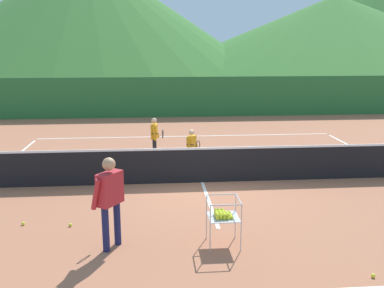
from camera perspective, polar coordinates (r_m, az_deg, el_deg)
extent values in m
plane|color=#A86647|center=(11.83, 1.34, -5.04)|extent=(120.00, 120.00, 0.00)
cube|color=white|center=(17.66, -0.80, 1.04)|extent=(11.81, 0.08, 0.01)
cube|color=white|center=(11.83, 1.34, -5.03)|extent=(0.08, 6.10, 0.01)
cube|color=black|center=(11.69, 1.36, -2.90)|extent=(11.36, 0.02, 0.92)
cube|color=white|center=(11.57, 1.37, -0.59)|extent=(11.36, 0.03, 0.06)
cylinder|color=#191E4C|center=(8.08, -11.26, -10.90)|extent=(0.13, 0.13, 0.85)
cylinder|color=#191E4C|center=(8.30, -9.78, -10.16)|extent=(0.13, 0.13, 0.85)
cube|color=#B2262D|center=(7.93, -10.72, -5.74)|extent=(0.48, 0.55, 0.60)
sphere|color=tan|center=(7.80, -10.86, -2.60)|extent=(0.23, 0.23, 0.23)
cylinder|color=#B2262D|center=(7.78, -12.51, -6.47)|extent=(0.24, 0.21, 0.58)
cylinder|color=#B2262D|center=(8.18, -9.62, -5.42)|extent=(0.20, 0.17, 0.58)
torus|color=#262628|center=(8.36, -10.98, -5.47)|extent=(0.18, 0.25, 0.29)
cylinder|color=black|center=(8.20, -9.67, -5.76)|extent=(0.20, 0.15, 0.03)
cylinder|color=black|center=(14.39, -4.87, -0.44)|extent=(0.10, 0.10, 0.66)
cylinder|color=black|center=(14.15, -4.99, -0.68)|extent=(0.10, 0.10, 0.66)
cube|color=orange|center=(14.15, -4.97, 1.66)|extent=(0.23, 0.41, 0.46)
sphere|color=#DBAD84|center=(14.08, -5.00, 3.06)|extent=(0.18, 0.18, 0.18)
cylinder|color=orange|center=(14.37, -4.64, 1.72)|extent=(0.19, 0.09, 0.45)
cylinder|color=orange|center=(13.93, -4.95, 1.34)|extent=(0.14, 0.09, 0.45)
torus|color=#262628|center=(13.90, -3.86, 1.33)|extent=(0.06, 0.29, 0.29)
cylinder|color=black|center=(13.93, -4.86, 1.33)|extent=(0.22, 0.06, 0.03)
cylinder|color=silver|center=(13.13, 0.14, -1.86)|extent=(0.09, 0.09, 0.59)
cylinder|color=silver|center=(12.93, -0.28, -2.10)|extent=(0.09, 0.09, 0.59)
cube|color=orange|center=(12.91, -0.06, 0.18)|extent=(0.32, 0.39, 0.42)
sphere|color=#DBAD84|center=(12.84, -0.07, 1.55)|extent=(0.16, 0.16, 0.16)
cylinder|color=orange|center=(13.07, 0.51, 0.23)|extent=(0.17, 0.13, 0.41)
cylinder|color=orange|center=(12.72, -0.33, -0.14)|extent=(0.14, 0.12, 0.41)
torus|color=#262628|center=(12.61, 0.78, -0.19)|extent=(0.16, 0.26, 0.29)
cylinder|color=black|center=(12.71, -0.22, -0.08)|extent=(0.20, 0.13, 0.03)
cylinder|color=#B7B7BC|center=(8.39, 1.91, -9.54)|extent=(0.02, 0.02, 0.89)
cylinder|color=#B7B7BC|center=(8.48, 5.72, -9.38)|extent=(0.02, 0.02, 0.89)
cylinder|color=#B7B7BC|center=(7.88, 2.40, -11.10)|extent=(0.02, 0.02, 0.89)
cylinder|color=#B7B7BC|center=(7.97, 6.47, -10.89)|extent=(0.02, 0.02, 0.89)
cube|color=#B7B7BC|center=(8.13, 4.14, -9.53)|extent=(0.56, 0.56, 0.01)
cube|color=#B7B7BC|center=(8.27, 3.87, -6.61)|extent=(0.56, 0.02, 0.02)
cube|color=#B7B7BC|center=(7.75, 4.50, -7.99)|extent=(0.56, 0.02, 0.02)
cube|color=#B7B7BC|center=(7.97, 2.17, -7.36)|extent=(0.02, 0.56, 0.02)
cube|color=#B7B7BC|center=(8.06, 6.16, -7.20)|extent=(0.02, 0.56, 0.02)
sphere|color=yellow|center=(7.98, 3.40, -9.69)|extent=(0.07, 0.07, 0.07)
sphere|color=yellow|center=(8.04, 3.32, -9.51)|extent=(0.07, 0.07, 0.07)
sphere|color=yellow|center=(8.10, 3.24, -9.32)|extent=(0.07, 0.07, 0.07)
sphere|color=yellow|center=(8.16, 3.21, -9.18)|extent=(0.07, 0.07, 0.07)
sphere|color=yellow|center=(8.22, 3.11, -9.04)|extent=(0.07, 0.07, 0.07)
sphere|color=yellow|center=(8.00, 3.81, -9.65)|extent=(0.07, 0.07, 0.07)
sphere|color=yellow|center=(8.05, 3.79, -9.49)|extent=(0.07, 0.07, 0.07)
sphere|color=yellow|center=(8.11, 3.68, -9.31)|extent=(0.07, 0.07, 0.07)
sphere|color=yellow|center=(8.17, 3.58, -9.18)|extent=(0.07, 0.07, 0.07)
sphere|color=yellow|center=(8.23, 3.52, -8.97)|extent=(0.07, 0.07, 0.07)
sphere|color=yellow|center=(8.00, 4.30, -9.67)|extent=(0.07, 0.07, 0.07)
sphere|color=yellow|center=(8.07, 4.21, -9.49)|extent=(0.07, 0.07, 0.07)
sphere|color=yellow|center=(8.12, 4.18, -9.34)|extent=(0.07, 0.07, 0.07)
sphere|color=yellow|center=(8.18, 4.11, -9.12)|extent=(0.07, 0.07, 0.07)
sphere|color=yellow|center=(8.24, 4.02, -8.95)|extent=(0.07, 0.07, 0.07)
sphere|color=yellow|center=(8.01, 4.78, -9.63)|extent=(0.07, 0.07, 0.07)
sphere|color=yellow|center=(8.07, 4.65, -9.46)|extent=(0.07, 0.07, 0.07)
sphere|color=yellow|center=(8.13, 4.58, -9.31)|extent=(0.07, 0.07, 0.07)
sphere|color=yellow|center=(8.19, 4.52, -9.14)|extent=(0.07, 0.07, 0.07)
sphere|color=yellow|center=(8.25, 4.43, -8.93)|extent=(0.07, 0.07, 0.07)
sphere|color=yellow|center=(8.03, 5.24, -9.58)|extent=(0.07, 0.07, 0.07)
sphere|color=yellow|center=(8.08, 5.13, -9.44)|extent=(0.07, 0.07, 0.07)
sphere|color=yellow|center=(8.14, 5.09, -9.27)|extent=(0.07, 0.07, 0.07)
sphere|color=yellow|center=(8.20, 4.94, -9.11)|extent=(0.07, 0.07, 0.07)
sphere|color=yellow|center=(8.26, 4.87, -8.96)|extent=(0.07, 0.07, 0.07)
sphere|color=yellow|center=(7.96, 3.36, -9.33)|extent=(0.07, 0.07, 0.07)
sphere|color=yellow|center=(8.03, 3.25, -9.14)|extent=(0.07, 0.07, 0.07)
sphere|color=yellow|center=(8.08, 3.24, -9.01)|extent=(0.07, 0.07, 0.07)
sphere|color=yellow|center=(8.14, 3.17, -8.83)|extent=(0.07, 0.07, 0.07)
sphere|color=yellow|center=(8.20, 3.12, -8.66)|extent=(0.07, 0.07, 0.07)
sphere|color=yellow|center=(7.97, 3.84, -9.33)|extent=(0.07, 0.07, 0.07)
sphere|color=yellow|center=(8.03, 3.80, -9.13)|extent=(0.07, 0.07, 0.07)
sphere|color=yellow|center=(8.09, 3.71, -8.97)|extent=(0.07, 0.07, 0.07)
sphere|color=yellow|center=(8.15, 3.63, -8.83)|extent=(0.07, 0.07, 0.07)
sphere|color=yellow|center=(8.21, 3.53, -8.66)|extent=(0.07, 0.07, 0.07)
sphere|color=yellow|center=(7.98, 4.31, -9.31)|extent=(0.07, 0.07, 0.07)
sphere|color=yellow|center=(8.04, 4.19, -9.15)|extent=(0.07, 0.07, 0.07)
sphere|color=yellow|center=(8.10, 4.14, -8.94)|extent=(0.07, 0.07, 0.07)
sphere|color=yellow|center=(8.16, 4.05, -8.82)|extent=(0.07, 0.07, 0.07)
sphere|color=yellow|center=(8.22, 3.99, -8.61)|extent=(0.07, 0.07, 0.07)
sphere|color=yellow|center=(8.00, 4.75, -9.28)|extent=(0.07, 0.07, 0.07)
sphere|color=yellow|center=(8.05, 4.67, -9.10)|extent=(0.07, 0.07, 0.07)
sphere|color=yellow|center=(9.79, -21.27, -9.70)|extent=(0.07, 0.07, 0.07)
sphere|color=yellow|center=(7.84, 22.68, -15.64)|extent=(0.07, 0.07, 0.07)
sphere|color=yellow|center=(9.41, -15.67, -10.19)|extent=(0.07, 0.07, 0.07)
cube|color=#286B33|center=(22.26, -1.73, 6.18)|extent=(25.98, 0.08, 2.04)
cone|color=#38702D|center=(65.97, 18.13, 13.66)|extent=(50.58, 50.58, 10.29)
cone|color=#38702D|center=(63.27, -13.64, 16.47)|extent=(48.41, 48.41, 15.77)
cone|color=#38702D|center=(72.81, 23.02, 14.62)|extent=(39.34, 39.34, 13.99)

